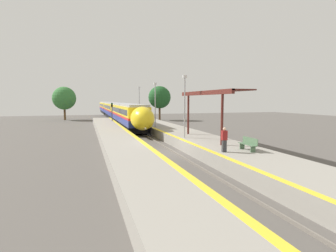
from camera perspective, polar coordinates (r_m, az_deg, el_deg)
The scene contains 15 objects.
ground_plane at distance 21.64m, azimuth -0.59°, elevation -5.97°, with size 120.00×120.00×0.00m, color #56514C.
rail_left at distance 21.43m, azimuth -2.44°, elevation -5.89°, with size 0.08×90.00×0.15m, color slate.
rail_right at distance 21.84m, azimuth 1.23°, elevation -5.67°, with size 0.08×90.00×0.15m, color slate.
train at distance 62.57m, azimuth -11.80°, elevation 3.54°, with size 2.83×69.58×3.80m.
platform_right at distance 22.92m, azimuth 8.53°, elevation -4.18°, with size 4.40×64.00×0.95m.
platform_left at distance 20.86m, azimuth -9.21°, elevation -5.16°, with size 3.34×64.00×0.95m.
platform_bench at distance 18.62m, azimuth 17.13°, elevation -3.69°, with size 0.44×1.68×0.89m.
person_waiting at distance 17.65m, azimuth 12.15°, elevation -2.85°, with size 0.36×0.22×1.64m.
railway_signal at distance 43.87m, azimuth -12.08°, elevation 3.00°, with size 0.28×0.28×3.92m.
lamppost_near at distance 23.69m, azimuth 3.64°, elevation 5.14°, with size 0.36×0.20×5.63m.
lamppost_mid at distance 33.71m, azimuth -2.81°, elevation 5.29°, with size 0.36×0.20×5.63m.
lamppost_far at distance 43.96m, azimuth -6.28°, elevation 5.35°, with size 0.36×0.20×5.63m.
station_canopy at distance 23.46m, azimuth 8.90°, elevation 6.79°, with size 2.02×9.85×4.22m.
background_tree_left at distance 61.57m, azimuth -21.67°, elevation 5.64°, with size 4.99×4.99×7.27m.
background_tree_right at distance 56.90m, azimuth -1.85°, elevation 6.25°, with size 4.83×4.83×7.38m.
Camera 1 is at (-6.13, -20.29, 4.36)m, focal length 28.00 mm.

